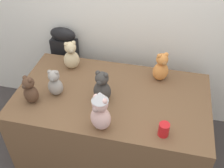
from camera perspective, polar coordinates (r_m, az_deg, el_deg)
wall_back at (r=2.66m, az=3.65°, el=16.44°), size 7.00×0.08×2.60m
display_table at (r=2.60m, az=0.00°, el=-8.78°), size 1.68×0.96×0.80m
instrument_case at (r=3.11m, az=-9.50°, el=3.29°), size 0.29×0.13×1.05m
teddy_bear_ash at (r=2.30m, az=-12.07°, el=0.13°), size 0.14×0.12×0.25m
teddy_bear_charcoal at (r=2.19m, az=-2.13°, el=-0.69°), size 0.17×0.15×0.29m
teddy_bear_sand at (r=2.58m, az=-8.68°, el=5.93°), size 0.20×0.19×0.29m
teddy_bear_ginger at (r=2.44m, az=10.42°, el=3.46°), size 0.19×0.18×0.28m
teddy_bear_blush at (r=1.94m, az=-2.46°, el=-5.79°), size 0.20×0.19×0.35m
teddy_bear_cocoa at (r=2.28m, az=-17.05°, el=-1.35°), size 0.17×0.16×0.26m
party_cup_red at (r=2.01m, az=10.98°, el=-9.50°), size 0.08×0.08×0.11m
name_card_front_left at (r=2.18m, az=-2.85°, el=-4.94°), size 0.07×0.02×0.05m
name_card_front_middle at (r=2.04m, az=-2.43°, el=-8.95°), size 0.07×0.02×0.05m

